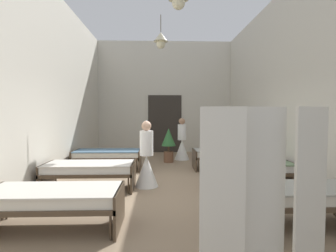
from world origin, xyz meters
name	(u,v)px	position (x,y,z in m)	size (l,w,h in m)	color
ground_plane	(170,191)	(0.00, 0.00, -0.05)	(6.16, 11.20, 0.10)	#8C755B
room_shell	(168,87)	(0.00, 1.21, 2.33)	(5.96, 10.80, 4.65)	beige
bed_left_row_0	(53,198)	(-1.73, -1.90, 0.44)	(1.90, 0.84, 0.57)	#473828
bed_right_row_0	(294,196)	(1.73, -1.90, 0.44)	(1.90, 0.84, 0.57)	#473828
bed_left_row_1	(90,169)	(-1.73, 0.00, 0.44)	(1.90, 0.84, 0.57)	#473828
bed_right_row_1	(248,168)	(1.73, 0.00, 0.44)	(1.90, 0.84, 0.57)	#473828
bed_left_row_2	(108,155)	(-1.73, 1.90, 0.44)	(1.90, 0.84, 0.57)	#473828
bed_right_row_2	(226,154)	(1.73, 1.90, 0.44)	(1.90, 0.84, 0.57)	#473828
nurse_near_aisle	(182,145)	(0.57, 3.50, 0.53)	(0.52, 0.52, 1.49)	white
nurse_mid_aisle	(147,163)	(-0.52, 0.18, 0.53)	(0.52, 0.52, 1.49)	white
potted_plant	(169,142)	(0.08, 3.01, 0.69)	(0.47, 0.47, 1.14)	brown
privacy_screen	(266,197)	(0.78, -3.16, 0.85)	(1.25, 0.19, 1.70)	silver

